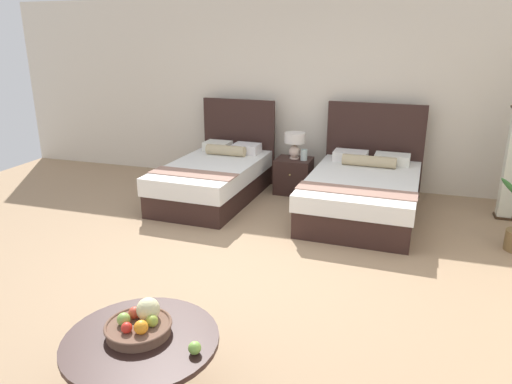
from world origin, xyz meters
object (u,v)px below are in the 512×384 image
object	(u,v)px
fruit_bowl	(140,324)
floor_lamp_corner	(512,164)
bed_near_corner	(363,191)
vase	(304,155)
bed_near_window	(215,177)
loose_apple	(195,348)
coffee_table	(142,352)
nightstand	(294,176)
table_lamp	(295,142)

from	to	relation	value
fruit_bowl	floor_lamp_corner	bearing A→B (deg)	56.95
floor_lamp_corner	bed_near_corner	bearing A→B (deg)	-166.99
vase	fruit_bowl	size ratio (longest dim) A/B	0.38
bed_near_window	loose_apple	size ratio (longest dim) A/B	27.07
bed_near_window	floor_lamp_corner	bearing A→B (deg)	6.08
bed_near_corner	floor_lamp_corner	size ratio (longest dim) A/B	1.53
bed_near_corner	loose_apple	distance (m)	3.96
vase	fruit_bowl	distance (m)	4.38
fruit_bowl	loose_apple	world-z (taller)	fruit_bowl
vase	coffee_table	world-z (taller)	vase
vase	nightstand	bearing A→B (deg)	165.51
vase	coffee_table	distance (m)	4.44
nightstand	loose_apple	distance (m)	4.54
bed_near_window	floor_lamp_corner	distance (m)	3.88
floor_lamp_corner	coffee_table	bearing A→B (deg)	-122.41
bed_near_window	coffee_table	distance (m)	4.03
floor_lamp_corner	bed_near_window	bearing A→B (deg)	-173.92
coffee_table	loose_apple	bearing A→B (deg)	-4.99
table_lamp	loose_apple	size ratio (longest dim) A/B	4.95
bed_near_window	table_lamp	distance (m)	1.27
vase	loose_apple	world-z (taller)	vase
coffee_table	floor_lamp_corner	world-z (taller)	floor_lamp_corner
nightstand	coffee_table	size ratio (longest dim) A/B	0.54
vase	loose_apple	xyz separation A→B (m)	(0.33, -4.47, -0.08)
nightstand	floor_lamp_corner	size ratio (longest dim) A/B	0.36
floor_lamp_corner	nightstand	bearing A→B (deg)	176.20
bed_near_window	vase	world-z (taller)	bed_near_window
fruit_bowl	table_lamp	bearing A→B (deg)	90.95
bed_near_window	coffee_table	xyz separation A→B (m)	(1.11, -3.88, 0.06)
coffee_table	fruit_bowl	size ratio (longest dim) A/B	2.30
bed_near_corner	floor_lamp_corner	distance (m)	1.85
coffee_table	loose_apple	size ratio (longest dim) A/B	12.42
table_lamp	coffee_table	size ratio (longest dim) A/B	0.40
bed_near_corner	nightstand	bearing A→B (deg)	151.02
bed_near_window	vase	xyz separation A→B (m)	(1.16, 0.56, 0.28)
loose_apple	fruit_bowl	bearing A→B (deg)	168.12
bed_near_window	vase	bearing A→B (deg)	25.53
coffee_table	fruit_bowl	bearing A→B (deg)	121.22
coffee_table	bed_near_corner	bearing A→B (deg)	76.03
loose_apple	coffee_table	bearing A→B (deg)	175.01
vase	loose_apple	size ratio (longest dim) A/B	2.06
nightstand	vase	xyz separation A→B (m)	(0.15, -0.04, 0.34)
loose_apple	nightstand	bearing A→B (deg)	96.15
bed_near_corner	coffee_table	world-z (taller)	bed_near_corner
table_lamp	floor_lamp_corner	world-z (taller)	floor_lamp_corner
floor_lamp_corner	fruit_bowl	bearing A→B (deg)	-123.05
bed_near_window	loose_apple	distance (m)	4.19
bed_near_corner	coffee_table	bearing A→B (deg)	-103.97
bed_near_corner	fruit_bowl	xyz separation A→B (m)	(-1.00, -3.83, 0.23)
bed_near_corner	nightstand	xyz separation A→B (m)	(-1.07, 0.59, -0.05)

